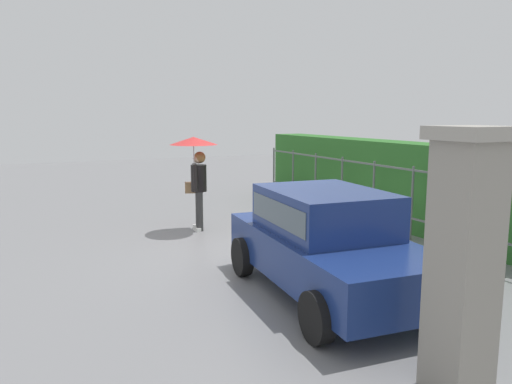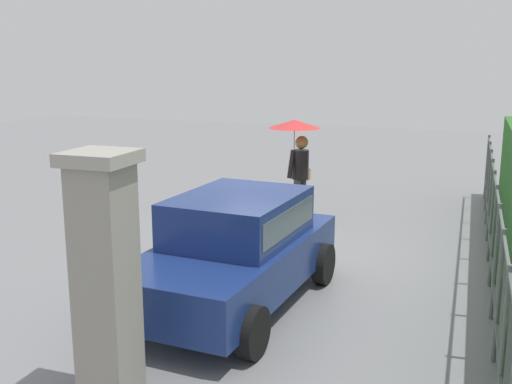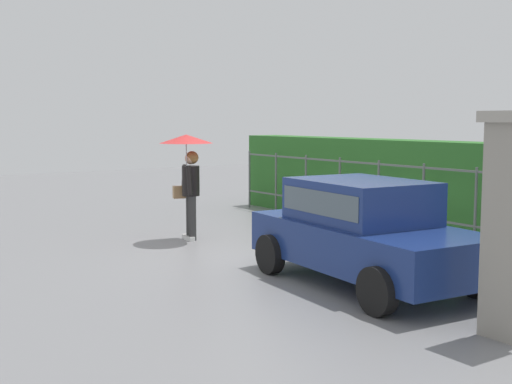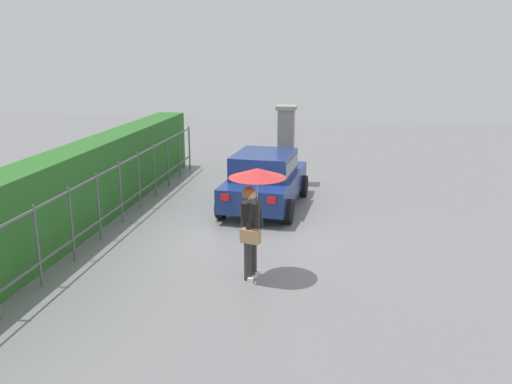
# 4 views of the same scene
# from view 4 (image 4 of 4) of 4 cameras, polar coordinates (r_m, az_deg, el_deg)

# --- Properties ---
(ground_plane) EXTENTS (40.00, 40.00, 0.00)m
(ground_plane) POSITION_cam_4_polar(r_m,az_deg,el_deg) (12.04, -0.35, -4.46)
(ground_plane) COLOR slate
(car) EXTENTS (3.85, 2.10, 1.48)m
(car) POSITION_cam_4_polar(r_m,az_deg,el_deg) (13.77, 0.98, 1.57)
(car) COLOR navy
(car) RESTS_ON ground
(pedestrian) EXTENTS (1.02, 1.02, 2.05)m
(pedestrian) POSITION_cam_4_polar(r_m,az_deg,el_deg) (9.28, -0.21, -0.73)
(pedestrian) COLOR #333333
(pedestrian) RESTS_ON ground
(gate_pillar) EXTENTS (0.60, 0.60, 2.42)m
(gate_pillar) POSITION_cam_4_polar(r_m,az_deg,el_deg) (16.17, 3.26, 5.16)
(gate_pillar) COLOR gray
(gate_pillar) RESTS_ON ground
(fence_section) EXTENTS (12.06, 0.05, 1.50)m
(fence_section) POSITION_cam_4_polar(r_m,az_deg,el_deg) (12.92, -14.46, 0.26)
(fence_section) COLOR #59605B
(fence_section) RESTS_ON ground
(hedge_row) EXTENTS (13.01, 0.90, 1.90)m
(hedge_row) POSITION_cam_4_polar(r_m,az_deg,el_deg) (13.21, -17.55, 0.91)
(hedge_row) COLOR #2D6B28
(hedge_row) RESTS_ON ground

